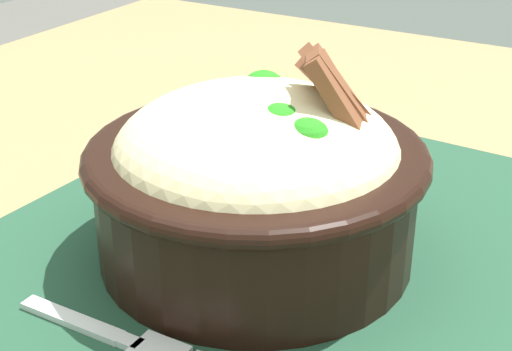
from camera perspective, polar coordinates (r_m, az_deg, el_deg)
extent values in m
cube|color=#99754C|center=(0.41, -3.89, -12.78)|extent=(1.14, 0.93, 0.04)
cylinder|color=olive|center=(1.15, -6.10, -6.22)|extent=(0.04, 0.04, 0.67)
cube|color=#1E422D|center=(0.42, 0.25, -8.20)|extent=(0.49, 0.37, 0.00)
cylinder|color=black|center=(0.43, 0.00, -1.90)|extent=(0.18, 0.18, 0.07)
torus|color=black|center=(0.41, 0.00, 1.56)|extent=(0.19, 0.19, 0.01)
ellipsoid|color=beige|center=(0.41, 0.00, 1.68)|extent=(0.20, 0.20, 0.07)
sphere|color=#227E1A|center=(0.39, 1.74, 3.26)|extent=(0.03, 0.03, 0.03)
sphere|color=#227E1A|center=(0.38, 3.84, 2.39)|extent=(0.03, 0.03, 0.03)
sphere|color=#227E1A|center=(0.44, 0.58, 6.16)|extent=(0.03, 0.03, 0.03)
cylinder|color=orange|center=(0.44, -0.50, 5.70)|extent=(0.04, 0.01, 0.01)
cylinder|color=orange|center=(0.42, 6.28, 4.26)|extent=(0.01, 0.03, 0.01)
cylinder|color=orange|center=(0.42, -1.59, 4.85)|extent=(0.02, 0.03, 0.01)
cube|color=brown|center=(0.39, 6.63, 5.17)|extent=(0.03, 0.04, 0.05)
cube|color=brown|center=(0.40, 6.72, 5.75)|extent=(0.04, 0.05, 0.05)
cube|color=brown|center=(0.41, 6.50, 6.24)|extent=(0.04, 0.05, 0.05)
cube|color=brown|center=(0.42, 5.96, 6.27)|extent=(0.04, 0.04, 0.04)
cube|color=silver|center=(0.40, -13.66, -10.49)|extent=(0.01, 0.06, 0.00)
cube|color=silver|center=(0.38, -9.44, -12.31)|extent=(0.01, 0.01, 0.00)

